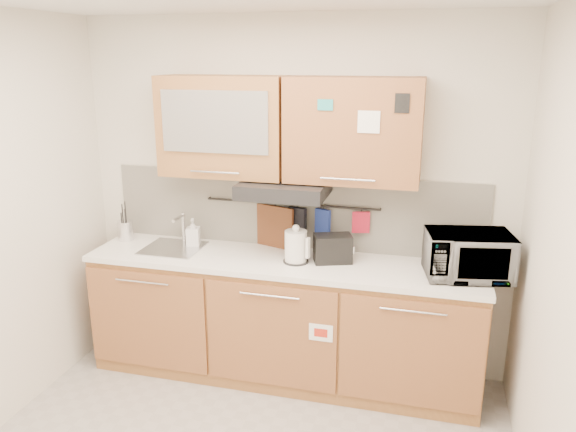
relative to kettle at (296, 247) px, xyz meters
The scene contains 18 objects.
wall_back 0.45m from the kettle, 107.73° to the left, with size 3.20×3.20×0.00m, color silver.
wall_right 1.91m from the kettle, 37.90° to the right, with size 3.00×3.00×0.00m, color silver.
base_cabinet 0.63m from the kettle, 163.86° to the left, with size 2.80×0.64×0.88m.
countertop 0.17m from the kettle, 165.02° to the left, with size 2.82×0.62×0.04m, color white.
backsplash 0.38m from the kettle, 108.33° to the left, with size 2.80×0.02×0.56m, color silver.
upper_cabinets 0.83m from the kettle, 124.95° to the left, with size 1.82×0.37×0.70m.
range_hood 0.42m from the kettle, 140.60° to the left, with size 0.60×0.46×0.10m, color black.
sink 0.96m from the kettle, behind, with size 0.42×0.40×0.26m.
utensil_rail 0.39m from the kettle, 110.55° to the left, with size 0.02×0.02×1.30m, color black.
utensil_crock 1.42m from the kettle, behind, with size 0.16×0.16×0.31m.
kettle is the anchor object (origin of this frame).
toaster 0.26m from the kettle, 16.28° to the left, with size 0.30×0.23×0.20m.
microwave 1.14m from the kettle, ahead, with size 0.54×0.36×0.30m, color #999999.
soap_bottle 0.85m from the kettle, behind, with size 0.10×0.10×0.21m, color #999999.
cutting_board 0.36m from the kettle, 129.99° to the left, with size 0.32×0.02×0.39m, color brown.
oven_mitt 0.32m from the kettle, 64.29° to the left, with size 0.12×0.03×0.20m, color navy.
dark_pouch 0.30m from the kettle, 102.05° to the left, with size 0.14×0.04×0.22m, color black.
pot_holder 0.51m from the kettle, 33.73° to the left, with size 0.13×0.02×0.15m, color #A8162C.
Camera 1 is at (0.99, -2.42, 2.31)m, focal length 35.00 mm.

